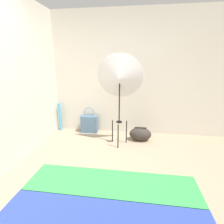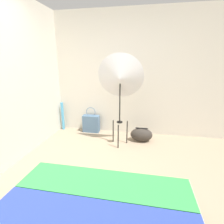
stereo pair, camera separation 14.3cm
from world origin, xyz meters
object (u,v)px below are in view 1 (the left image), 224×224
at_px(photo_umbrella, 120,78).
at_px(duffel_bag, 140,134).
at_px(tote_bag, 89,124).
at_px(paper_roll, 60,117).

bearing_deg(photo_umbrella, duffel_bag, 28.94).
bearing_deg(tote_bag, photo_umbrella, -35.28).
xyz_separation_m(photo_umbrella, duffel_bag, (0.42, 0.23, -1.15)).
height_order(tote_bag, duffel_bag, tote_bag).
relative_size(photo_umbrella, duffel_bag, 3.87).
distance_m(photo_umbrella, paper_roll, 1.81).
xyz_separation_m(tote_bag, paper_roll, (-0.70, 0.02, 0.13)).
xyz_separation_m(duffel_bag, paper_roll, (-1.86, 0.31, 0.19)).
bearing_deg(photo_umbrella, tote_bag, 144.72).
distance_m(duffel_bag, paper_roll, 1.89).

